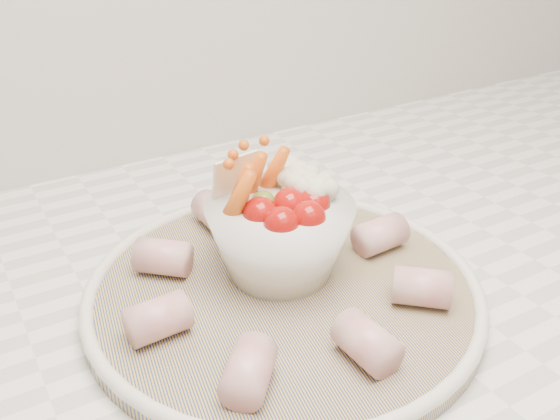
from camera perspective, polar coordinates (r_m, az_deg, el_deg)
serving_platter at (r=0.56m, az=0.33°, el=-7.33°), size 0.40×0.40×0.02m
veggie_bowl at (r=0.55m, az=0.04°, el=-1.73°), size 0.13×0.13×0.11m
cured_meat_rolls at (r=0.54m, az=0.23°, el=-5.61°), size 0.28×0.28×0.03m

